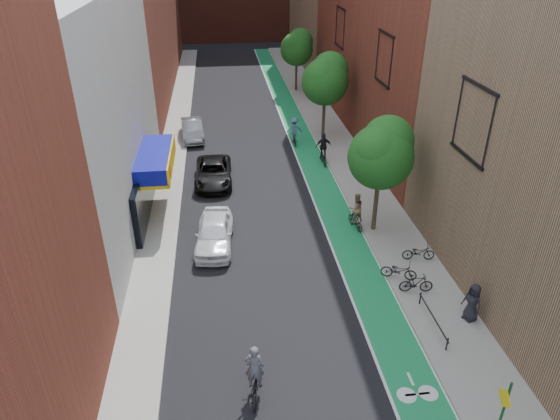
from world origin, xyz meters
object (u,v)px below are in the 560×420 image
object	(u,v)px
parked_car_black	(213,172)
parked_car_silver	(192,130)
cyclist_lane_mid	(324,152)
cyclist_lane_near	(356,213)
parked_car_white	(214,233)
cyclist_lead	(255,380)
cyclist_lane_far	(294,132)
pedestrian	(472,302)

from	to	relation	value
parked_car_black	parked_car_silver	distance (m)	8.40
parked_car_black	cyclist_lane_mid	xyz separation A→B (m)	(7.70, 2.10, 0.19)
parked_car_silver	cyclist_lane_mid	world-z (taller)	cyclist_lane_mid
parked_car_black	cyclist_lane_mid	bearing A→B (deg)	16.25
cyclist_lane_near	parked_car_white	bearing A→B (deg)	-7.15
parked_car_black	cyclist_lead	distance (m)	17.58
cyclist_lane_far	pedestrian	distance (m)	21.29
parked_car_black	pedestrian	size ratio (longest dim) A/B	2.88
parked_car_white	cyclist_lane_near	bearing A→B (deg)	10.97
cyclist_lane_near	cyclist_lane_far	size ratio (longest dim) A/B	0.96
parked_car_white	cyclist_lane_mid	xyz separation A→B (m)	(7.70, 9.75, 0.11)
parked_car_white	cyclist_lane_near	distance (m)	7.75
parked_car_black	cyclist_lead	world-z (taller)	cyclist_lead
cyclist_lead	cyclist_lane_near	size ratio (longest dim) A/B	1.05
cyclist_lane_mid	parked_car_silver	bearing A→B (deg)	-33.95
cyclist_lane_far	cyclist_lane_mid	bearing A→B (deg)	110.03
cyclist_lane_near	cyclist_lane_mid	bearing A→B (deg)	-103.66
cyclist_lead	cyclist_lane_far	distance (m)	24.03
parked_car_black	cyclist_lane_mid	distance (m)	7.98
cyclist_lead	parked_car_silver	bearing A→B (deg)	-75.91
parked_car_white	cyclist_lane_far	world-z (taller)	cyclist_lane_far
parked_car_silver	pedestrian	bearing A→B (deg)	-67.74
parked_car_white	parked_car_black	world-z (taller)	parked_car_white
parked_car_white	pedestrian	distance (m)	12.73
parked_car_white	cyclist_lead	world-z (taller)	cyclist_lead
cyclist_lead	pedestrian	xyz separation A→B (m)	(9.17, 2.67, 0.30)
cyclist_lead	cyclist_lane_mid	size ratio (longest dim) A/B	0.97
parked_car_silver	cyclist_lane_far	world-z (taller)	cyclist_lane_far
cyclist_lane_mid	pedestrian	bearing A→B (deg)	98.85
parked_car_black	pedestrian	xyz separation A→B (m)	(10.48, -14.86, 0.32)
parked_car_silver	cyclist_lead	bearing A→B (deg)	-88.91
parked_car_silver	pedestrian	size ratio (longest dim) A/B	2.62
cyclist_lane_near	cyclist_lane_far	world-z (taller)	cyclist_lane_far
parked_car_white	parked_car_silver	distance (m)	15.98
cyclist_lane_far	pedestrian	xyz separation A→B (m)	(4.28, -20.85, -0.00)
cyclist_lead	pedestrian	world-z (taller)	cyclist_lead
cyclist_lane_far	pedestrian	bearing A→B (deg)	100.59
parked_car_silver	parked_car_white	bearing A→B (deg)	-89.60
parked_car_silver	cyclist_lead	xyz separation A→B (m)	(2.91, -25.78, -0.03)
cyclist_lane_far	parked_car_white	bearing A→B (deg)	64.54
cyclist_lead	cyclist_lane_mid	world-z (taller)	cyclist_lane_mid
parked_car_silver	cyclist_lane_near	bearing A→B (deg)	-63.58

